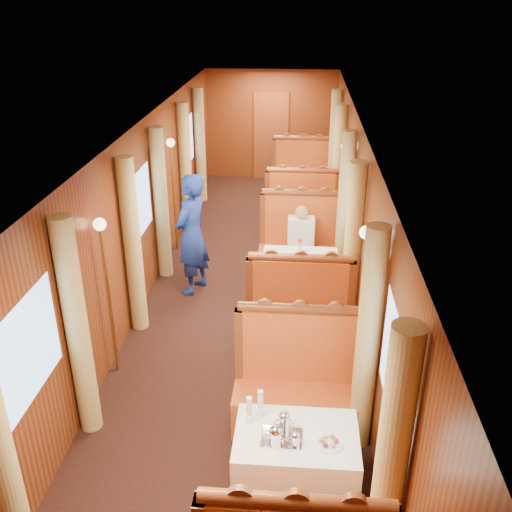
# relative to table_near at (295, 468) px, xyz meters

# --- Properties ---
(floor) EXTENTS (3.00, 12.00, 0.01)m
(floor) POSITION_rel_table_near_xyz_m (-0.75, 3.50, -0.38)
(floor) COLOR black
(floor) RESTS_ON ground
(ceiling) EXTENTS (3.00, 12.00, 0.01)m
(ceiling) POSITION_rel_table_near_xyz_m (-0.75, 3.50, 2.12)
(ceiling) COLOR silver
(ceiling) RESTS_ON wall_left
(wall_far) EXTENTS (3.00, 0.01, 2.50)m
(wall_far) POSITION_rel_table_near_xyz_m (-0.75, 9.50, 0.88)
(wall_far) COLOR brown
(wall_far) RESTS_ON floor
(wall_left) EXTENTS (0.01, 12.00, 2.50)m
(wall_left) POSITION_rel_table_near_xyz_m (-2.25, 3.50, 0.88)
(wall_left) COLOR brown
(wall_left) RESTS_ON floor
(wall_right) EXTENTS (0.01, 12.00, 2.50)m
(wall_right) POSITION_rel_table_near_xyz_m (0.75, 3.50, 0.88)
(wall_right) COLOR brown
(wall_right) RESTS_ON floor
(doorway_far) EXTENTS (0.80, 0.04, 2.00)m
(doorway_far) POSITION_rel_table_near_xyz_m (-0.75, 9.47, 0.62)
(doorway_far) COLOR brown
(doorway_far) RESTS_ON floor
(table_near) EXTENTS (1.05, 0.72, 0.75)m
(table_near) POSITION_rel_table_near_xyz_m (0.00, 0.00, 0.00)
(table_near) COLOR white
(table_near) RESTS_ON floor
(banquette_near_aft) EXTENTS (1.30, 0.55, 1.34)m
(banquette_near_aft) POSITION_rel_table_near_xyz_m (0.00, 1.01, 0.05)
(banquette_near_aft) COLOR #B12F13
(banquette_near_aft) RESTS_ON floor
(table_mid) EXTENTS (1.05, 0.72, 0.75)m
(table_mid) POSITION_rel_table_near_xyz_m (0.00, 3.50, 0.00)
(table_mid) COLOR white
(table_mid) RESTS_ON floor
(banquette_mid_fwd) EXTENTS (1.30, 0.55, 1.34)m
(banquette_mid_fwd) POSITION_rel_table_near_xyz_m (0.00, 2.49, 0.05)
(banquette_mid_fwd) COLOR #B12F13
(banquette_mid_fwd) RESTS_ON floor
(banquette_mid_aft) EXTENTS (1.30, 0.55, 1.34)m
(banquette_mid_aft) POSITION_rel_table_near_xyz_m (0.00, 4.51, 0.05)
(banquette_mid_aft) COLOR #B12F13
(banquette_mid_aft) RESTS_ON floor
(table_far) EXTENTS (1.05, 0.72, 0.75)m
(table_far) POSITION_rel_table_near_xyz_m (0.00, 7.00, 0.00)
(table_far) COLOR white
(table_far) RESTS_ON floor
(banquette_far_fwd) EXTENTS (1.30, 0.55, 1.34)m
(banquette_far_fwd) POSITION_rel_table_near_xyz_m (0.00, 5.99, 0.05)
(banquette_far_fwd) COLOR #B12F13
(banquette_far_fwd) RESTS_ON floor
(banquette_far_aft) EXTENTS (1.30, 0.55, 1.34)m
(banquette_far_aft) POSITION_rel_table_near_xyz_m (0.00, 8.01, 0.05)
(banquette_far_aft) COLOR #B12F13
(banquette_far_aft) RESTS_ON floor
(tea_tray) EXTENTS (0.35, 0.27, 0.01)m
(tea_tray) POSITION_rel_table_near_xyz_m (-0.13, -0.05, 0.38)
(tea_tray) COLOR silver
(tea_tray) RESTS_ON table_near
(teapot_left) EXTENTS (0.22, 0.20, 0.15)m
(teapot_left) POSITION_rel_table_near_xyz_m (-0.17, -0.14, 0.45)
(teapot_left) COLOR silver
(teapot_left) RESTS_ON tea_tray
(teapot_right) EXTENTS (0.14, 0.11, 0.11)m
(teapot_right) POSITION_rel_table_near_xyz_m (-0.01, -0.13, 0.43)
(teapot_right) COLOR silver
(teapot_right) RESTS_ON tea_tray
(teapot_back) EXTENTS (0.19, 0.17, 0.13)m
(teapot_back) POSITION_rel_table_near_xyz_m (-0.11, 0.07, 0.44)
(teapot_back) COLOR silver
(teapot_back) RESTS_ON tea_tray
(fruit_plate) EXTENTS (0.24, 0.24, 0.05)m
(fruit_plate) POSITION_rel_table_near_xyz_m (0.26, -0.09, 0.39)
(fruit_plate) COLOR white
(fruit_plate) RESTS_ON table_near
(cup_inboard) EXTENTS (0.08, 0.08, 0.26)m
(cup_inboard) POSITION_rel_table_near_xyz_m (-0.41, 0.12, 0.48)
(cup_inboard) COLOR white
(cup_inboard) RESTS_ON table_near
(cup_outboard) EXTENTS (0.08, 0.08, 0.26)m
(cup_outboard) POSITION_rel_table_near_xyz_m (-0.32, 0.21, 0.48)
(cup_outboard) COLOR white
(cup_outboard) RESTS_ON table_near
(rose_vase_mid) EXTENTS (0.06, 0.06, 0.36)m
(rose_vase_mid) POSITION_rel_table_near_xyz_m (-0.01, 3.54, 0.55)
(rose_vase_mid) COLOR silver
(rose_vase_mid) RESTS_ON table_mid
(rose_vase_far) EXTENTS (0.06, 0.06, 0.36)m
(rose_vase_far) POSITION_rel_table_near_xyz_m (-0.04, 7.03, 0.55)
(rose_vase_far) COLOR silver
(rose_vase_far) RESTS_ON table_far
(window_left_near) EXTENTS (0.01, 1.20, 0.90)m
(window_left_near) POSITION_rel_table_near_xyz_m (-2.24, 0.00, 1.07)
(window_left_near) COLOR #80ADE4
(window_left_near) RESTS_ON wall_left
(curtain_left_near_b) EXTENTS (0.22, 0.22, 2.35)m
(curtain_left_near_b) POSITION_rel_table_near_xyz_m (-2.13, 0.78, 0.80)
(curtain_left_near_b) COLOR tan
(curtain_left_near_b) RESTS_ON floor
(window_right_near) EXTENTS (0.01, 1.20, 0.90)m
(window_right_near) POSITION_rel_table_near_xyz_m (0.74, 0.00, 1.07)
(window_right_near) COLOR #80ADE4
(window_right_near) RESTS_ON wall_right
(curtain_right_near_a) EXTENTS (0.22, 0.22, 2.35)m
(curtain_right_near_a) POSITION_rel_table_near_xyz_m (0.63, -0.78, 0.80)
(curtain_right_near_a) COLOR tan
(curtain_right_near_a) RESTS_ON floor
(curtain_right_near_b) EXTENTS (0.22, 0.22, 2.35)m
(curtain_right_near_b) POSITION_rel_table_near_xyz_m (0.63, 0.78, 0.80)
(curtain_right_near_b) COLOR tan
(curtain_right_near_b) RESTS_ON floor
(window_left_mid) EXTENTS (0.01, 1.20, 0.90)m
(window_left_mid) POSITION_rel_table_near_xyz_m (-2.24, 3.50, 1.07)
(window_left_mid) COLOR #80ADE4
(window_left_mid) RESTS_ON wall_left
(curtain_left_mid_a) EXTENTS (0.22, 0.22, 2.35)m
(curtain_left_mid_a) POSITION_rel_table_near_xyz_m (-2.13, 2.72, 0.80)
(curtain_left_mid_a) COLOR tan
(curtain_left_mid_a) RESTS_ON floor
(curtain_left_mid_b) EXTENTS (0.22, 0.22, 2.35)m
(curtain_left_mid_b) POSITION_rel_table_near_xyz_m (-2.13, 4.28, 0.80)
(curtain_left_mid_b) COLOR tan
(curtain_left_mid_b) RESTS_ON floor
(window_right_mid) EXTENTS (0.01, 1.20, 0.90)m
(window_right_mid) POSITION_rel_table_near_xyz_m (0.74, 3.50, 1.07)
(window_right_mid) COLOR #80ADE4
(window_right_mid) RESTS_ON wall_right
(curtain_right_mid_a) EXTENTS (0.22, 0.22, 2.35)m
(curtain_right_mid_a) POSITION_rel_table_near_xyz_m (0.63, 2.72, 0.80)
(curtain_right_mid_a) COLOR tan
(curtain_right_mid_a) RESTS_ON floor
(curtain_right_mid_b) EXTENTS (0.22, 0.22, 2.35)m
(curtain_right_mid_b) POSITION_rel_table_near_xyz_m (0.63, 4.28, 0.80)
(curtain_right_mid_b) COLOR tan
(curtain_right_mid_b) RESTS_ON floor
(window_left_far) EXTENTS (0.01, 1.20, 0.90)m
(window_left_far) POSITION_rel_table_near_xyz_m (-2.24, 7.00, 1.07)
(window_left_far) COLOR #80ADE4
(window_left_far) RESTS_ON wall_left
(curtain_left_far_a) EXTENTS (0.22, 0.22, 2.35)m
(curtain_left_far_a) POSITION_rel_table_near_xyz_m (-2.13, 6.22, 0.80)
(curtain_left_far_a) COLOR tan
(curtain_left_far_a) RESTS_ON floor
(curtain_left_far_b) EXTENTS (0.22, 0.22, 2.35)m
(curtain_left_far_b) POSITION_rel_table_near_xyz_m (-2.13, 7.78, 0.80)
(curtain_left_far_b) COLOR tan
(curtain_left_far_b) RESTS_ON floor
(window_right_far) EXTENTS (0.01, 1.20, 0.90)m
(window_right_far) POSITION_rel_table_near_xyz_m (0.74, 7.00, 1.07)
(window_right_far) COLOR #80ADE4
(window_right_far) RESTS_ON wall_right
(curtain_right_far_a) EXTENTS (0.22, 0.22, 2.35)m
(curtain_right_far_a) POSITION_rel_table_near_xyz_m (0.63, 6.22, 0.80)
(curtain_right_far_a) COLOR tan
(curtain_right_far_a) RESTS_ON floor
(curtain_right_far_b) EXTENTS (0.22, 0.22, 2.35)m
(curtain_right_far_b) POSITION_rel_table_near_xyz_m (0.63, 7.78, 0.80)
(curtain_right_far_b) COLOR tan
(curtain_right_far_b) RESTS_ON floor
(sconce_left_fore) EXTENTS (0.14, 0.14, 1.95)m
(sconce_left_fore) POSITION_rel_table_near_xyz_m (-2.15, 1.75, 1.01)
(sconce_left_fore) COLOR #BF8C3F
(sconce_left_fore) RESTS_ON floor
(sconce_right_fore) EXTENTS (0.14, 0.14, 1.95)m
(sconce_right_fore) POSITION_rel_table_near_xyz_m (0.65, 1.75, 1.01)
(sconce_right_fore) COLOR #BF8C3F
(sconce_right_fore) RESTS_ON floor
(sconce_left_aft) EXTENTS (0.14, 0.14, 1.95)m
(sconce_left_aft) POSITION_rel_table_near_xyz_m (-2.15, 5.25, 1.01)
(sconce_left_aft) COLOR #BF8C3F
(sconce_left_aft) RESTS_ON floor
(sconce_right_aft) EXTENTS (0.14, 0.14, 1.95)m
(sconce_right_aft) POSITION_rel_table_near_xyz_m (0.65, 5.25, 1.01)
(sconce_right_aft) COLOR #BF8C3F
(sconce_right_aft) RESTS_ON floor
(steward) EXTENTS (0.64, 0.77, 1.82)m
(steward) POSITION_rel_table_near_xyz_m (-1.58, 3.78, 0.53)
(steward) COLOR navy
(steward) RESTS_ON floor
(passenger) EXTENTS (0.40, 0.44, 0.76)m
(passenger) POSITION_rel_table_near_xyz_m (-0.00, 4.24, 0.37)
(passenger) COLOR beige
(passenger) RESTS_ON banquette_mid_aft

